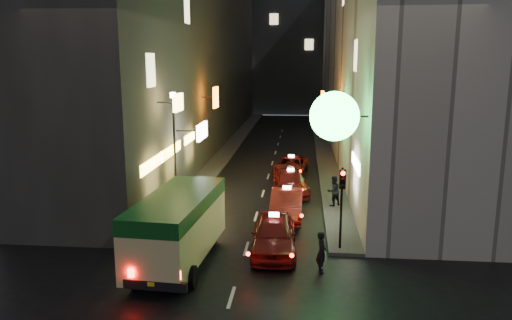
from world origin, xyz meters
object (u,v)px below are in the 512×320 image
(minibus, at_px, (178,221))
(lamp_post, at_px, (175,145))
(pedestrian_crossing, at_px, (322,249))
(traffic_light, at_px, (342,191))
(taxi_near, at_px, (274,231))

(minibus, distance_m, lamp_post, 6.81)
(minibus, xyz_separation_m, pedestrian_crossing, (5.64, -0.31, -0.86))
(traffic_light, bearing_deg, pedestrian_crossing, -112.58)
(pedestrian_crossing, bearing_deg, lamp_post, 39.19)
(minibus, height_order, taxi_near, minibus)
(taxi_near, bearing_deg, traffic_light, 4.91)
(minibus, xyz_separation_m, traffic_light, (6.50, 1.77, 0.91))
(minibus, relative_size, lamp_post, 1.07)
(pedestrian_crossing, distance_m, lamp_post, 10.26)
(pedestrian_crossing, relative_size, traffic_light, 0.52)
(taxi_near, height_order, traffic_light, traffic_light)
(traffic_light, xyz_separation_m, lamp_post, (-8.20, 4.53, 1.04))
(taxi_near, bearing_deg, pedestrian_crossing, -43.66)
(taxi_near, relative_size, traffic_light, 1.66)
(traffic_light, relative_size, lamp_post, 0.56)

